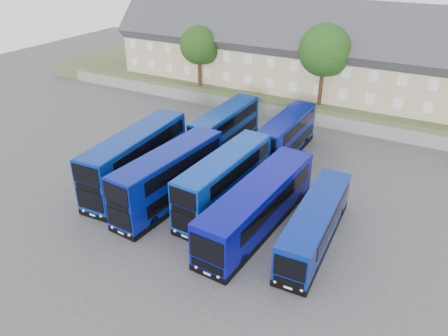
# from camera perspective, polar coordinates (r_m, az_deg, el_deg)

# --- Properties ---
(ground) EXTENTS (120.00, 120.00, 0.00)m
(ground) POSITION_cam_1_polar(r_m,az_deg,el_deg) (33.45, -5.10, -7.59)
(ground) COLOR #4A4A4F
(ground) RESTS_ON ground
(retaining_wall) EXTENTS (70.00, 0.40, 1.50)m
(retaining_wall) POSITION_cam_1_polar(r_m,az_deg,el_deg) (52.30, 9.54, 6.75)
(retaining_wall) COLOR slate
(retaining_wall) RESTS_ON ground
(earth_bank) EXTENTS (80.00, 20.00, 2.00)m
(earth_bank) POSITION_cam_1_polar(r_m,az_deg,el_deg) (61.25, 12.86, 9.86)
(earth_bank) COLOR #485831
(earth_bank) RESTS_ON ground
(terrace_row) EXTENTS (66.00, 10.40, 11.20)m
(terrace_row) POSITION_cam_1_polar(r_m,az_deg,el_deg) (54.69, 18.34, 13.12)
(terrace_row) COLOR tan
(terrace_row) RESTS_ON earth_bank
(dd_front_left) EXTENTS (3.42, 12.27, 4.83)m
(dd_front_left) POSITION_cam_1_polar(r_m,az_deg,el_deg) (38.28, -11.39, 1.01)
(dd_front_left) COLOR navy
(dd_front_left) RESTS_ON ground
(dd_front_mid) EXTENTS (3.49, 11.61, 4.55)m
(dd_front_mid) POSITION_cam_1_polar(r_m,az_deg,el_deg) (35.26, -7.14, -1.37)
(dd_front_mid) COLOR navy
(dd_front_mid) RESTS_ON ground
(dd_front_right) EXTENTS (3.08, 11.23, 4.42)m
(dd_front_right) POSITION_cam_1_polar(r_m,az_deg,el_deg) (34.62, 0.09, -1.85)
(dd_front_right) COLOR #08339F
(dd_front_right) RESTS_ON ground
(dd_rear_left) EXTENTS (2.48, 10.57, 4.19)m
(dd_rear_left) POSITION_cam_1_polar(r_m,az_deg,el_deg) (44.38, 0.17, 5.02)
(dd_rear_left) COLOR #083294
(dd_rear_left) RESTS_ON ground
(dd_rear_right) EXTENTS (2.43, 10.23, 4.05)m
(dd_rear_right) POSITION_cam_1_polar(r_m,az_deg,el_deg) (43.29, 8.07, 4.01)
(dd_rear_right) COLOR #07138D
(dd_rear_right) RESTS_ON ground
(coach_east_a) EXTENTS (3.66, 13.65, 3.69)m
(coach_east_a) POSITION_cam_1_polar(r_m,az_deg,el_deg) (32.38, 4.46, -5.01)
(coach_east_a) COLOR #070B8E
(coach_east_a) RESTS_ON ground
(coach_east_b) EXTENTS (2.86, 11.34, 3.07)m
(coach_east_b) POSITION_cam_1_polar(r_m,az_deg,el_deg) (31.52, 11.79, -7.29)
(coach_east_b) COLOR navy
(coach_east_b) RESTS_ON ground
(tree_west) EXTENTS (4.80, 4.80, 7.65)m
(tree_west) POSITION_cam_1_polar(r_m,az_deg,el_deg) (57.16, -3.12, 15.53)
(tree_west) COLOR #382314
(tree_west) RESTS_ON earth_bank
(tree_mid) EXTENTS (5.76, 5.76, 9.18)m
(tree_mid) POSITION_cam_1_polar(r_m,az_deg,el_deg) (51.03, 13.18, 14.50)
(tree_mid) COLOR #382314
(tree_mid) RESTS_ON earth_bank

